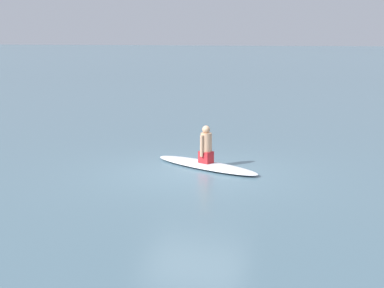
# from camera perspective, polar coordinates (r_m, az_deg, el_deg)

# --- Properties ---
(ground_plane) EXTENTS (400.00, 400.00, 0.00)m
(ground_plane) POSITION_cam_1_polar(r_m,az_deg,el_deg) (13.96, 0.25, -2.87)
(ground_plane) COLOR slate
(surfboard) EXTENTS (3.24, 2.05, 0.12)m
(surfboard) POSITION_cam_1_polar(r_m,az_deg,el_deg) (14.53, 1.39, -2.09)
(surfboard) COLOR white
(surfboard) RESTS_ON ground
(person_paddler) EXTENTS (0.39, 0.40, 0.95)m
(person_paddler) POSITION_cam_1_polar(r_m,az_deg,el_deg) (14.43, 1.39, -0.20)
(person_paddler) COLOR #A51E23
(person_paddler) RESTS_ON surfboard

